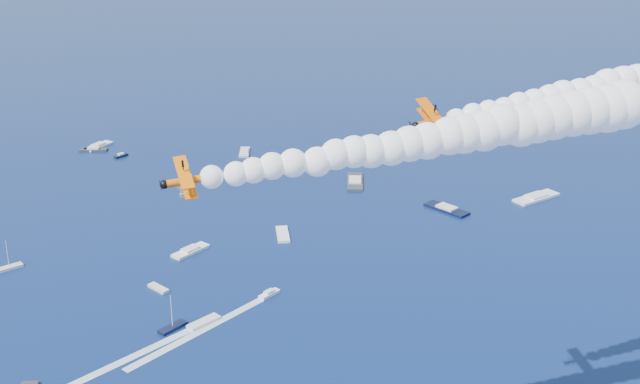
# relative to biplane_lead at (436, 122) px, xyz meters

# --- Properties ---
(biplane_lead) EXTENTS (10.59, 11.54, 7.79)m
(biplane_lead) POSITION_rel_biplane_lead_xyz_m (0.00, 0.00, 0.00)
(biplane_lead) COLOR #E35A04
(biplane_trail) EXTENTS (9.49, 10.61, 6.52)m
(biplane_trail) POSITION_rel_biplane_lead_xyz_m (-29.78, -19.91, -2.59)
(biplane_trail) COLOR #FF6D05
(smoke_trail_lead) EXTENTS (66.62, 58.29, 11.76)m
(smoke_trail_lead) POSITION_rel_biplane_lead_xyz_m (27.54, 15.49, 2.42)
(smoke_trail_lead) COLOR white
(smoke_trail_trail) EXTENTS (66.29, 50.58, 11.76)m
(smoke_trail_trail) POSITION_rel_biplane_lead_xyz_m (-0.75, -7.43, -0.17)
(smoke_trail_trail) COLOR white
(spectator_boats) EXTENTS (211.09, 181.23, 0.70)m
(spectator_boats) POSITION_rel_biplane_lead_xyz_m (-23.37, 84.17, -59.37)
(spectator_boats) COLOR white
(spectator_boats) RESTS_ON ground
(boat_wakes) EXTENTS (36.88, 46.60, 0.04)m
(boat_wakes) POSITION_rel_biplane_lead_xyz_m (-53.77, 30.07, -59.69)
(boat_wakes) COLOR white
(boat_wakes) RESTS_ON ground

